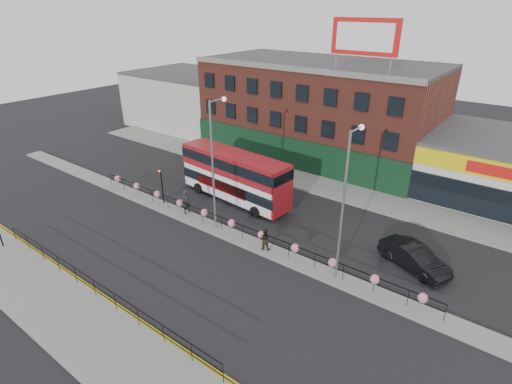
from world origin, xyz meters
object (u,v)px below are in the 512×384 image
Objects in this scene: pedestrian_a at (187,202)px; lamp_column_east at (346,195)px; lamp_column_west at (215,156)px; pedestrian_b at (265,239)px; car at (414,257)px; double_decker_bus at (235,172)px.

lamp_column_east is (13.68, -0.18, 4.66)m from pedestrian_a.
pedestrian_a is at bearing 177.73° from lamp_column_west.
lamp_column_east reaches higher than pedestrian_a.
pedestrian_a is 8.27m from pedestrian_b.
lamp_column_west is at bearing 128.34° from car.
car is 0.52× the size of lamp_column_west.
car is at bearing 15.66° from lamp_column_west.
car is 9.90m from pedestrian_b.
double_decker_bus is 1.15× the size of lamp_column_east.
car is 7.25m from lamp_column_east.
double_decker_bus reaches higher than car.
lamp_column_west is (-4.77, 0.42, 4.98)m from pedestrian_b.
double_decker_bus is 6.76× the size of pedestrian_b.
pedestrian_b is 0.17× the size of lamp_column_east.
double_decker_bus reaches higher than pedestrian_b.
lamp_column_west is (3.48, -0.14, 4.80)m from pedestrian_a.
double_decker_bus is 13.40m from lamp_column_east.
double_decker_bus is 1.12× the size of lamp_column_west.
double_decker_bus is 5.53× the size of pedestrian_a.
double_decker_bus is at bearing -12.83° from pedestrian_a.
lamp_column_east is at bearing -0.26° from lamp_column_west.
pedestrian_a is 0.21× the size of lamp_column_east.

